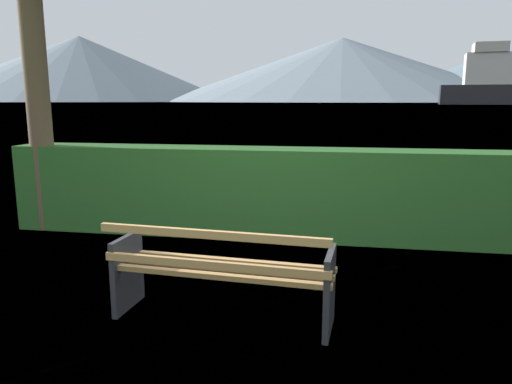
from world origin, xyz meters
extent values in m
plane|color=#567A38|center=(0.00, 0.00, 0.00)|extent=(1400.00, 1400.00, 0.00)
plane|color=slate|center=(0.00, 307.59, 0.00)|extent=(620.00, 620.00, 0.00)
cube|color=tan|center=(-0.01, -0.19, 0.45)|extent=(1.89, 0.21, 0.04)
cube|color=tan|center=(0.00, 0.00, 0.45)|extent=(1.89, 0.21, 0.04)
cube|color=tan|center=(0.01, 0.19, 0.45)|extent=(1.89, 0.21, 0.04)
cube|color=tan|center=(-0.02, -0.27, 0.57)|extent=(1.89, 0.19, 0.06)
cube|color=tan|center=(-0.02, -0.31, 0.84)|extent=(1.89, 0.19, 0.06)
cube|color=#2D2D33|center=(-0.91, 0.05, 0.34)|extent=(0.09, 0.51, 0.68)
cube|color=#2D2D33|center=(0.90, -0.09, 0.34)|extent=(0.09, 0.51, 0.68)
cube|color=#285B23|center=(0.00, 2.64, 0.61)|extent=(7.30, 0.66, 1.22)
cylinder|color=brown|center=(-3.28, 2.47, 2.11)|extent=(0.33, 0.33, 4.21)
cube|color=silver|center=(60.09, 213.34, 14.37)|extent=(19.46, 13.66, 12.78)
cube|color=beige|center=(60.09, 213.34, 22.76)|extent=(14.25, 14.17, 3.99)
cone|color=gray|center=(-314.21, 554.43, 39.01)|extent=(370.79, 370.79, 78.02)
cone|color=gray|center=(0.00, 563.07, 35.25)|extent=(403.59, 403.59, 70.51)
camera|label=1|loc=(0.95, -3.80, 1.86)|focal=33.73mm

